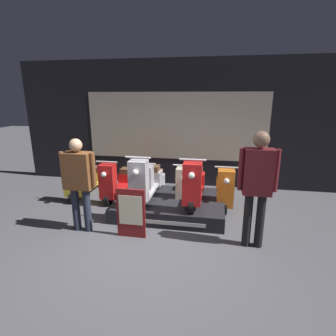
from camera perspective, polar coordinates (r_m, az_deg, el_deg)
name	(u,v)px	position (r m, az deg, el deg)	size (l,w,h in m)	color
ground_plane	(145,246)	(4.36, -5.09, -16.46)	(30.00, 30.00, 0.00)	#4C4C51
shop_wall_back	(175,124)	(6.82, 1.58, 9.51)	(8.41, 0.09, 3.20)	black
display_platform	(170,205)	(5.42, 0.53, -8.02)	(2.14, 1.55, 0.29)	black
scooter_display_left	(146,181)	(5.25, -4.83, -2.92)	(0.46, 1.58, 0.99)	black
scooter_display_right	(194,184)	(5.10, 5.73, -3.52)	(0.46, 1.58, 0.99)	black
scooter_backrow_0	(84,180)	(6.56, -17.83, -2.49)	(0.46, 1.58, 0.99)	black
scooter_backrow_1	(117,182)	(6.23, -11.12, -2.98)	(0.46, 1.58, 0.99)	black
scooter_backrow_2	(151,184)	(5.99, -3.76, -3.47)	(0.46, 1.58, 0.99)	black
scooter_backrow_3	(187,186)	(5.85, 4.09, -3.93)	(0.46, 1.58, 0.99)	black
scooter_backrow_4	(224,188)	(5.83, 12.16, -4.32)	(0.46, 1.58, 0.99)	black
person_left_browsing	(79,177)	(4.65, -18.88, -1.94)	(0.63, 0.26, 1.63)	#232838
person_right_browsing	(257,181)	(4.11, 18.89, -2.66)	(0.58, 0.24, 1.82)	black
price_sign_board	(131,213)	(4.42, -8.08, -9.71)	(0.48, 0.04, 0.85)	maroon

